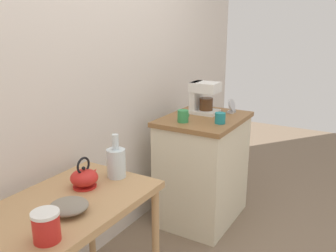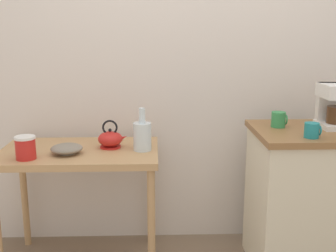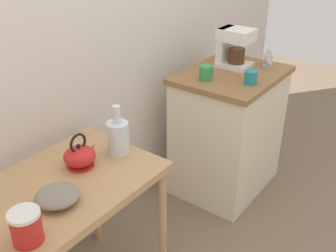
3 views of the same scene
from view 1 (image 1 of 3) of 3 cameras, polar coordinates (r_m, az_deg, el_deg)
name	(u,v)px [view 1 (image 1 of 3)]	position (r m, az deg, el deg)	size (l,w,h in m)	color
back_wall	(99,55)	(2.51, -10.93, 11.04)	(4.40, 0.10, 2.80)	silver
wooden_table	(66,220)	(1.92, -15.99, -14.24)	(0.94, 0.59, 0.76)	tan
kitchen_counter	(203,168)	(3.00, 5.54, -6.75)	(0.75, 0.58, 0.89)	beige
bowl_stoneware	(69,206)	(1.76, -15.56, -12.25)	(0.18, 0.18, 0.06)	gray
teakettle	(84,178)	(1.99, -13.20, -8.02)	(0.18, 0.15, 0.17)	red
glass_carafe_vase	(116,162)	(2.07, -8.28, -5.69)	(0.11, 0.11, 0.26)	silver
canister_enamel	(46,226)	(1.57, -18.88, -14.91)	(0.11, 0.11, 0.13)	red
coffee_maker	(203,96)	(2.95, 5.59, 4.73)	(0.18, 0.22, 0.26)	white
mug_dark_teal	(220,118)	(2.68, 8.35, 1.27)	(0.09, 0.08, 0.08)	teal
mug_tall_green	(183,116)	(2.69, 2.43, 1.59)	(0.09, 0.08, 0.09)	#338C4C
table_clock	(232,107)	(3.02, 10.15, 3.07)	(0.10, 0.05, 0.12)	#B2B5BA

